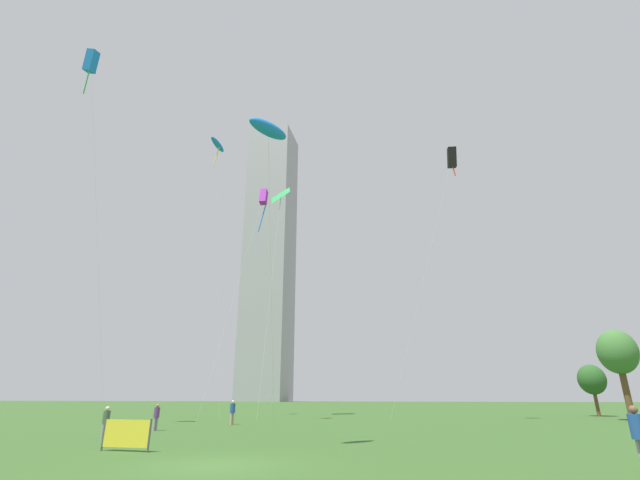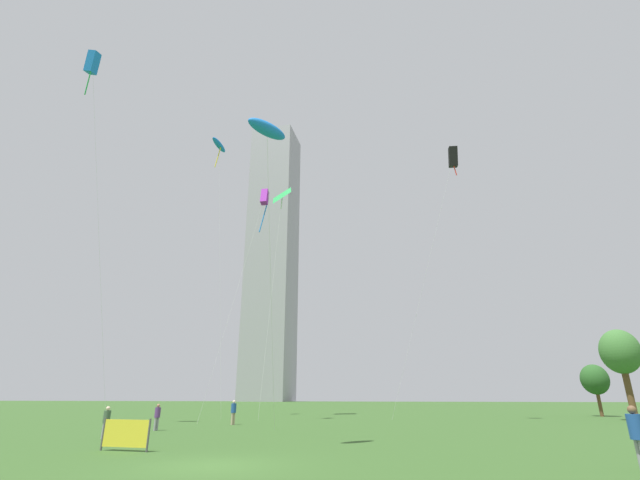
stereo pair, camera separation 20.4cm
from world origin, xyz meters
The scene contains 15 objects.
ground centered at (0.00, 0.00, 0.00)m, with size 280.00×280.00×0.00m, color #335623.
person_standing_0 centered at (-9.06, 13.15, 0.92)m, with size 0.36×0.36×1.60m.
person_standing_1 centered at (-6.12, 19.34, 1.01)m, with size 0.39×0.39×1.76m.
person_standing_2 centered at (13.04, 0.50, 1.07)m, with size 0.41×0.41×1.85m.
person_standing_3 centered at (-9.04, 7.76, 0.91)m, with size 0.35×0.35×1.58m.
kite_flying_0 centered at (13.38, 24.71, 24.71)m, with size 7.94×3.13×25.85m.
kite_flying_1 centered at (-19.18, 12.82, 30.27)m, with size 1.25×10.64×31.49m.
kite_flying_2 centered at (-13.35, 28.54, 30.99)m, with size 3.73×2.92×31.65m.
kite_flying_3 centered at (0.33, 3.14, 14.78)m, with size 3.04×12.72×15.24m.
kite_flying_4 centered at (-5.57, 22.99, 20.69)m, with size 3.87×3.95×21.71m.
kite_flying_5 centered at (-5.99, 31.66, 25.14)m, with size 2.95×7.71×26.49m.
park_tree_0 centered at (26.76, 28.97, 5.75)m, with size 3.32×3.32×7.83m.
park_tree_1 centered at (27.82, 37.73, 3.68)m, with size 2.79×2.79×5.27m.
distant_highrise_0 centered at (-35.90, 138.50, 52.83)m, with size 16.51×15.90×105.65m, color #939399.
event_banner centered at (-4.99, 3.04, 0.66)m, with size 2.24×0.34×1.24m.
Camera 2 is at (5.74, -14.79, 2.16)m, focal length 24.13 mm.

